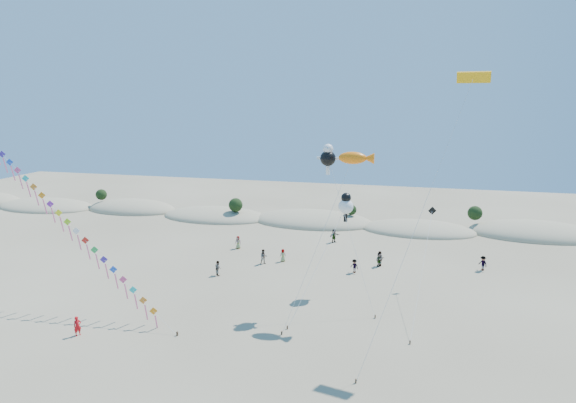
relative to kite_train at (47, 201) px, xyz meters
The scene contains 10 objects.
ground 23.66m from the kite_train, 29.99° to the right, with size 160.00×160.00×0.00m, color #7E7257.
dune_ridge 40.73m from the kite_train, 60.02° to the left, with size 145.30×11.49×5.57m.
kite_train is the anchor object (origin of this frame).
fish_kite 28.91m from the kite_train, ahead, with size 6.59×7.48×14.45m.
cartoon_kite_low 28.35m from the kite_train, 18.38° to the left, with size 4.27×10.83×9.94m.
cartoon_kite_high 26.52m from the kite_train, 12.88° to the left, with size 6.00×3.87×14.97m.
parafoil_kite 38.46m from the kite_train, ahead, with size 8.48×10.27×20.99m.
dark_kite 35.94m from the kite_train, 13.42° to the left, with size 2.35×14.21×8.16m.
flyer_foreground 12.83m from the kite_train, 41.50° to the right, with size 0.60×0.39×1.64m, color red.
beachgoers 31.42m from the kite_train, 34.22° to the left, with size 30.45×16.48×1.80m.
Camera 1 is at (13.57, -26.45, 19.07)m, focal length 30.00 mm.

